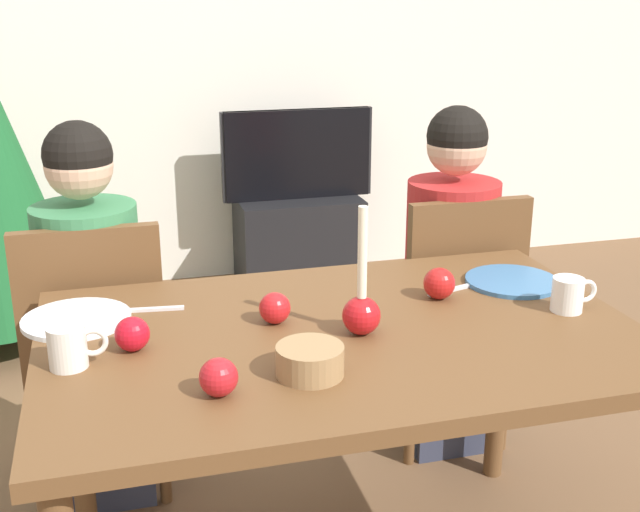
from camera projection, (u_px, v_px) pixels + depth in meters
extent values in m
cube|color=silver|center=(196.00, 34.00, 4.08)|extent=(6.40, 0.10, 2.60)
cube|color=brown|center=(342.00, 338.00, 1.88)|extent=(1.40, 0.90, 0.04)
cylinder|color=brown|center=(78.00, 432.00, 2.20)|extent=(0.06, 0.06, 0.71)
cylinder|color=brown|center=(499.00, 376.00, 2.52)|extent=(0.06, 0.06, 0.71)
cube|color=brown|center=(98.00, 359.00, 2.46)|extent=(0.40, 0.40, 0.04)
cube|color=brown|center=(91.00, 306.00, 2.22)|extent=(0.40, 0.04, 0.45)
cylinder|color=brown|center=(154.00, 391.00, 2.73)|extent=(0.04, 0.04, 0.41)
cylinder|color=brown|center=(50.00, 404.00, 2.65)|extent=(0.04, 0.04, 0.41)
cylinder|color=brown|center=(163.00, 443.00, 2.42)|extent=(0.04, 0.04, 0.41)
cylinder|color=brown|center=(45.00, 459.00, 2.34)|extent=(0.04, 0.04, 0.41)
cube|color=brown|center=(441.00, 320.00, 2.75)|extent=(0.40, 0.40, 0.04)
cube|color=brown|center=(468.00, 270.00, 2.51)|extent=(0.40, 0.04, 0.45)
cylinder|color=brown|center=(462.00, 353.00, 3.02)|extent=(0.04, 0.04, 0.41)
cylinder|color=brown|center=(377.00, 364.00, 2.93)|extent=(0.04, 0.04, 0.41)
cylinder|color=brown|center=(504.00, 395.00, 2.71)|extent=(0.04, 0.04, 0.41)
cylinder|color=brown|center=(411.00, 408.00, 2.62)|extent=(0.04, 0.04, 0.41)
cube|color=#33384C|center=(104.00, 425.00, 2.48)|extent=(0.28, 0.28, 0.45)
cylinder|color=#387A4C|center=(90.00, 285.00, 2.34)|extent=(0.30, 0.30, 0.48)
sphere|color=tan|center=(79.00, 166.00, 2.22)|extent=(0.19, 0.19, 0.19)
sphere|color=black|center=(78.00, 155.00, 2.21)|extent=(0.19, 0.19, 0.19)
cube|color=#33384C|center=(444.00, 380.00, 2.77)|extent=(0.28, 0.28, 0.45)
cylinder|color=#AD2323|center=(451.00, 253.00, 2.62)|extent=(0.30, 0.30, 0.48)
sphere|color=tan|center=(457.00, 146.00, 2.51)|extent=(0.19, 0.19, 0.19)
sphere|color=black|center=(457.00, 136.00, 2.50)|extent=(0.19, 0.19, 0.19)
cube|color=black|center=(298.00, 241.00, 4.26)|extent=(0.64, 0.40, 0.48)
cube|color=black|center=(298.00, 154.00, 4.11)|extent=(0.79, 0.04, 0.46)
cube|color=black|center=(298.00, 154.00, 4.11)|extent=(0.76, 0.05, 0.46)
cylinder|color=brown|center=(0.00, 325.00, 3.62)|extent=(0.08, 0.08, 0.14)
sphere|color=red|center=(361.00, 316.00, 1.84)|extent=(0.09, 0.09, 0.09)
cylinder|color=#EFE5C6|center=(362.00, 253.00, 1.80)|extent=(0.02, 0.02, 0.22)
cylinder|color=silver|center=(77.00, 319.00, 1.92)|extent=(0.26, 0.26, 0.01)
cylinder|color=teal|center=(512.00, 281.00, 2.18)|extent=(0.25, 0.25, 0.01)
cylinder|color=silver|center=(67.00, 347.00, 1.68)|extent=(0.08, 0.08, 0.09)
torus|color=silver|center=(93.00, 342.00, 1.69)|extent=(0.06, 0.01, 0.06)
cylinder|color=white|center=(567.00, 295.00, 1.98)|extent=(0.08, 0.08, 0.09)
torus|color=white|center=(586.00, 291.00, 1.99)|extent=(0.06, 0.01, 0.06)
cube|color=silver|center=(148.00, 310.00, 1.99)|extent=(0.18, 0.04, 0.01)
cube|color=silver|center=(455.00, 289.00, 2.13)|extent=(0.18, 0.06, 0.01)
cylinder|color=#99754C|center=(310.00, 361.00, 1.65)|extent=(0.14, 0.14, 0.06)
sphere|color=red|center=(219.00, 377.00, 1.56)|extent=(0.08, 0.08, 0.08)
sphere|color=red|center=(132.00, 334.00, 1.76)|extent=(0.08, 0.08, 0.08)
sphere|color=red|center=(275.00, 308.00, 1.91)|extent=(0.08, 0.08, 0.08)
sphere|color=#B41817|center=(439.00, 283.00, 2.06)|extent=(0.08, 0.08, 0.08)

